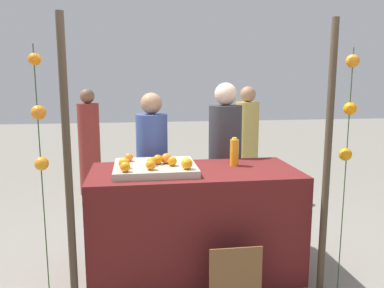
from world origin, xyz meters
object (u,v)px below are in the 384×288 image
orange_1 (125,167)px  chalkboard_sign (235,279)px  orange_0 (129,157)px  juice_bottle (234,152)px  stall_counter (194,221)px  vendor_left (152,176)px  vendor_right (225,170)px

orange_1 → chalkboard_sign: size_ratio=0.16×
orange_0 → juice_bottle: 0.94m
orange_0 → chalkboard_sign: (0.77, -0.77, -0.79)m
stall_counter → chalkboard_sign: size_ratio=3.56×
stall_counter → orange_0: orange_0 is taller
stall_counter → vendor_left: 0.76m
juice_bottle → vendor_right: 0.55m
stall_counter → orange_1: orange_1 is taller
juice_bottle → vendor_left: vendor_left is taller
orange_1 → vendor_right: 1.31m
stall_counter → orange_0: 0.80m
chalkboard_sign → vendor_left: vendor_left is taller
vendor_left → vendor_right: bearing=-3.4°
orange_0 → vendor_right: 1.09m
stall_counter → orange_1: size_ratio=22.20×
stall_counter → vendor_right: 0.78m
chalkboard_sign → vendor_left: bearing=113.8°
stall_counter → juice_bottle: size_ratio=6.96×
juice_bottle → stall_counter: bearing=-163.6°
orange_0 → orange_1: 0.39m
orange_1 → vendor_right: vendor_right is taller
vendor_left → chalkboard_sign: bearing=-66.2°
orange_1 → juice_bottle: (0.96, 0.35, 0.02)m
orange_0 → juice_bottle: juice_bottle is taller
juice_bottle → vendor_left: size_ratio=0.16×
orange_0 → chalkboard_sign: orange_0 is taller
orange_1 → vendor_left: (0.24, 0.88, -0.30)m
orange_0 → vendor_right: (0.96, 0.44, -0.25)m
vendor_left → juice_bottle: bearing=-36.2°
vendor_left → stall_counter: bearing=-62.1°
chalkboard_sign → vendor_left: (-0.55, 1.25, 0.49)m
vendor_right → vendor_left: bearing=176.6°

